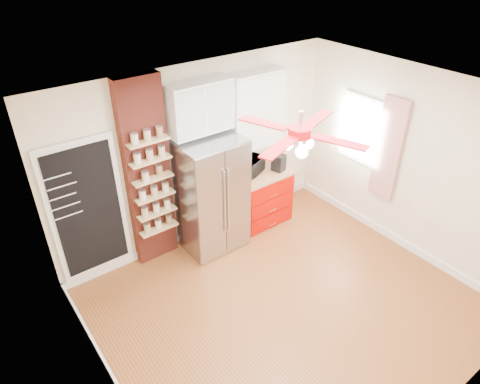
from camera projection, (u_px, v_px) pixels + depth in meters
floor at (286, 304)px, 5.55m from camera, size 4.50×4.50×0.00m
ceiling at (302, 106)px, 4.12m from camera, size 4.50×4.50×0.00m
wall_back at (199, 155)px, 6.19m from camera, size 4.50×0.02×2.70m
wall_front at (460, 335)px, 3.48m from camera, size 4.50×0.02×2.70m
wall_left at (101, 311)px, 3.69m from camera, size 0.02×4.00×2.70m
wall_right at (411, 164)px, 5.98m from camera, size 0.02×4.00×2.70m
chalkboard at (88, 211)px, 5.44m from camera, size 0.95×0.05×1.95m
brick_pillar at (148, 175)px, 5.71m from camera, size 0.60×0.16×2.70m
fridge at (211, 195)px, 6.17m from camera, size 0.90×0.70×1.75m
upper_glass_cabinet at (199, 107)px, 5.62m from camera, size 0.90×0.35×0.70m
red_cabinet at (260, 197)px, 6.92m from camera, size 0.94×0.64×0.90m
upper_shelf_unit at (255, 110)px, 6.28m from camera, size 0.90×0.30×1.15m
window at (362, 130)px, 6.47m from camera, size 0.04×0.75×1.05m
curtain at (389, 150)px, 6.13m from camera, size 0.06×0.40×1.55m
ceiling_fan at (300, 133)px, 4.27m from camera, size 1.40×1.40×0.44m
toaster_oven at (249, 166)px, 6.59m from camera, size 0.55×0.48×0.26m
coffee_maker at (279, 163)px, 6.67m from camera, size 0.21×0.22×0.27m
canister_left at (282, 166)px, 6.71m from camera, size 0.10×0.10×0.14m
canister_right at (277, 161)px, 6.88m from camera, size 0.10×0.10×0.13m
pantry_jar_oats at (145, 177)px, 5.49m from camera, size 0.12×0.12×0.13m
pantry_jar_beans at (159, 170)px, 5.65m from camera, size 0.11×0.11×0.12m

